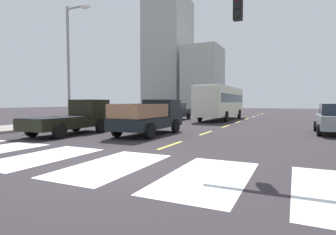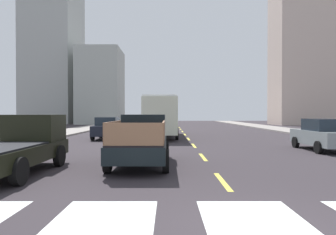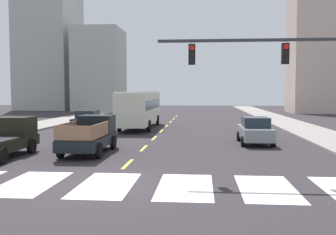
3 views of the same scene
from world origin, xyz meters
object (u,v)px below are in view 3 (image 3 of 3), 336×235
city_bus (140,107)px  sedan_near_left (88,120)px  sedan_mid (255,130)px  pickup_dark (4,139)px  traffic_signal_gantry (315,69)px  pickup_stakebed (91,135)px

city_bus → sedan_near_left: (-4.18, -2.04, -1.09)m
sedan_mid → city_bus: bearing=131.5°
pickup_dark → traffic_signal_gantry: bearing=-8.0°
pickup_dark → city_bus: city_bus is taller
pickup_stakebed → traffic_signal_gantry: 11.97m
city_bus → traffic_signal_gantry: size_ratio=1.14×
city_bus → traffic_signal_gantry: (10.07, -18.48, 2.27)m
pickup_stakebed → sedan_mid: size_ratio=1.18×
pickup_dark → sedan_mid: bearing=26.8°
sedan_mid → sedan_near_left: bearing=148.5°
city_bus → sedan_near_left: bearing=-153.9°
pickup_dark → sedan_near_left: 13.62m
traffic_signal_gantry → sedan_mid: bearing=97.1°
pickup_stakebed → sedan_near_left: bearing=104.9°
pickup_dark → sedan_near_left: bearing=91.5°
pickup_dark → sedan_mid: size_ratio=1.18×
city_bus → traffic_signal_gantry: 21.17m
pickup_dark → city_bus: (4.53, 15.66, 1.03)m
pickup_dark → pickup_stakebed: bearing=26.5°
sedan_near_left → sedan_mid: bearing=-31.3°
pickup_stakebed → sedan_mid: 10.36m
pickup_stakebed → city_bus: size_ratio=0.48×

